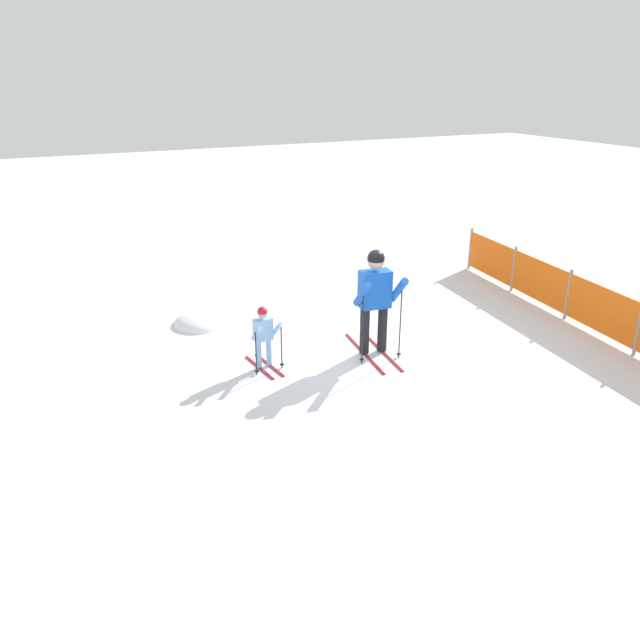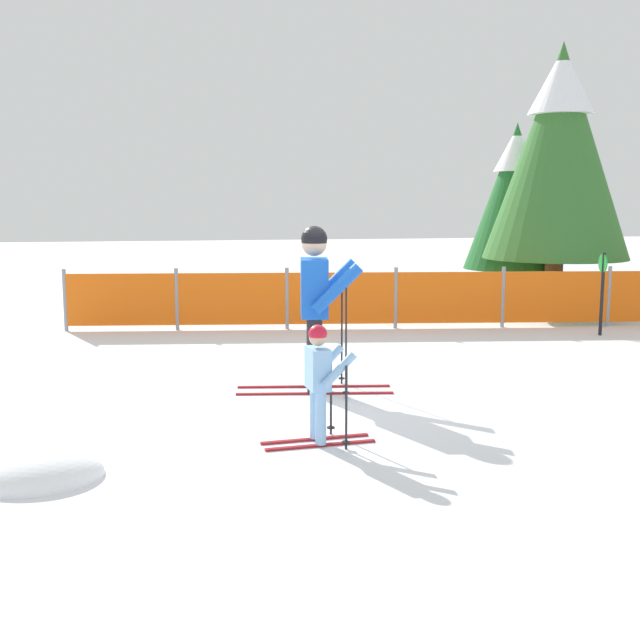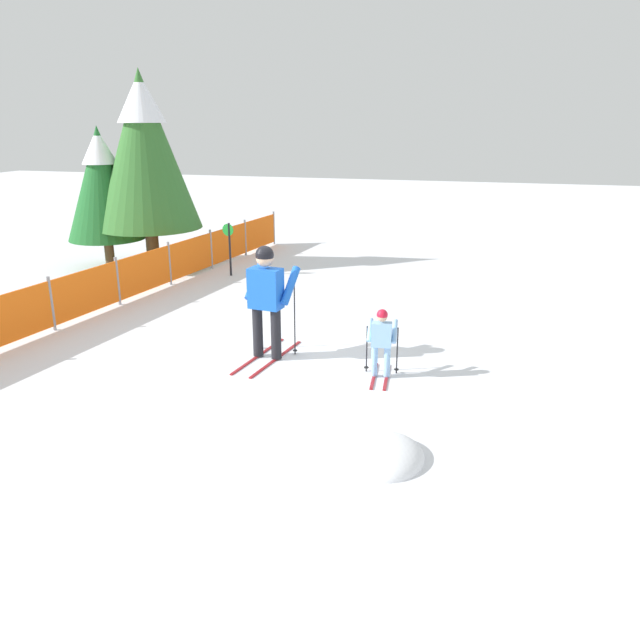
{
  "view_description": "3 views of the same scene",
  "coord_description": "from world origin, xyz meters",
  "px_view_note": "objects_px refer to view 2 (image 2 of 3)",
  "views": [
    {
      "loc": [
        8.08,
        -4.84,
        4.36
      ],
      "look_at": [
        0.11,
        -0.95,
        0.81
      ],
      "focal_mm": 35.0,
      "sensor_mm": 36.0,
      "label": 1
    },
    {
      "loc": [
        -1.44,
        -8.17,
        2.07
      ],
      "look_at": [
        -0.07,
        -0.51,
        0.86
      ],
      "focal_mm": 45.0,
      "sensor_mm": 36.0,
      "label": 2
    },
    {
      "loc": [
        -8.51,
        -3.09,
        3.54
      ],
      "look_at": [
        -0.18,
        -0.79,
        0.74
      ],
      "focal_mm": 35.0,
      "sensor_mm": 36.0,
      "label": 3
    }
  ],
  "objects_px": {
    "conifer_near": "(559,148)",
    "safety_fence": "(449,298)",
    "trail_marker": "(602,284)",
    "conifer_far": "(515,194)",
    "skier_child": "(320,375)",
    "skier_adult": "(317,294)"
  },
  "relations": [
    {
      "from": "conifer_near",
      "to": "safety_fence",
      "type": "bearing_deg",
      "value": -153.7
    },
    {
      "from": "trail_marker",
      "to": "safety_fence",
      "type": "bearing_deg",
      "value": 152.29
    },
    {
      "from": "conifer_far",
      "to": "conifer_near",
      "type": "xyz_separation_m",
      "value": [
        0.33,
        -1.02,
        0.78
      ]
    },
    {
      "from": "skier_child",
      "to": "safety_fence",
      "type": "xyz_separation_m",
      "value": [
        3.08,
        5.56,
        -0.1
      ]
    },
    {
      "from": "conifer_far",
      "to": "trail_marker",
      "type": "bearing_deg",
      "value": -89.66
    },
    {
      "from": "safety_fence",
      "to": "conifer_far",
      "type": "relative_size",
      "value": 3.51
    },
    {
      "from": "skier_adult",
      "to": "safety_fence",
      "type": "distance_m",
      "value": 4.7
    },
    {
      "from": "skier_adult",
      "to": "conifer_far",
      "type": "bearing_deg",
      "value": 58.92
    },
    {
      "from": "skier_child",
      "to": "conifer_far",
      "type": "xyz_separation_m",
      "value": [
        5.07,
        7.73,
        1.52
      ]
    },
    {
      "from": "skier_child",
      "to": "safety_fence",
      "type": "distance_m",
      "value": 6.36
    },
    {
      "from": "skier_adult",
      "to": "skier_child",
      "type": "distance_m",
      "value": 1.9
    },
    {
      "from": "safety_fence",
      "to": "trail_marker",
      "type": "distance_m",
      "value": 2.29
    },
    {
      "from": "skier_child",
      "to": "conifer_far",
      "type": "relative_size",
      "value": 0.3
    },
    {
      "from": "skier_adult",
      "to": "trail_marker",
      "type": "xyz_separation_m",
      "value": [
        4.8,
        2.69,
        -0.27
      ]
    },
    {
      "from": "trail_marker",
      "to": "skier_adult",
      "type": "bearing_deg",
      "value": -150.74
    },
    {
      "from": "skier_child",
      "to": "conifer_near",
      "type": "relative_size",
      "value": 0.22
    },
    {
      "from": "conifer_near",
      "to": "trail_marker",
      "type": "distance_m",
      "value": 3.06
    },
    {
      "from": "skier_adult",
      "to": "conifer_near",
      "type": "height_order",
      "value": "conifer_near"
    },
    {
      "from": "skier_adult",
      "to": "skier_child",
      "type": "xyz_separation_m",
      "value": [
        -0.29,
        -1.82,
        -0.46
      ]
    },
    {
      "from": "skier_child",
      "to": "conifer_far",
      "type": "bearing_deg",
      "value": 51.04
    },
    {
      "from": "conifer_near",
      "to": "trail_marker",
      "type": "bearing_deg",
      "value": -98.0
    },
    {
      "from": "trail_marker",
      "to": "conifer_near",
      "type": "bearing_deg",
      "value": 82.0
    }
  ]
}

